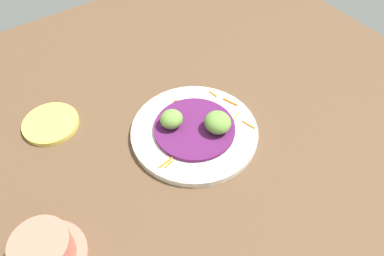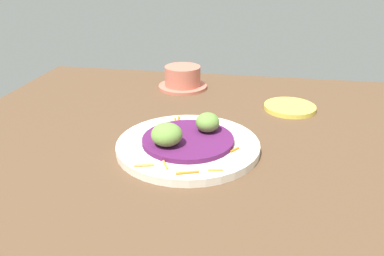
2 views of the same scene
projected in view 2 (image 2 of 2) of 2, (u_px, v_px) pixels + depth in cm
name	position (u px, v px, depth cm)	size (l,w,h in cm)	color
table_surface	(206.00, 172.00, 66.08)	(110.00, 110.00, 2.00)	brown
main_plate	(188.00, 146.00, 71.32)	(26.10, 26.10, 1.45)	silver
cabbage_bed	(188.00, 140.00, 70.84)	(16.68, 16.68, 0.88)	#51194C
carrot_garnish	(183.00, 150.00, 67.67)	(16.36, 22.71, 0.40)	orange
guac_scoop_left	(167.00, 134.00, 67.21)	(5.25, 5.46, 4.00)	olive
guac_scoop_center	(208.00, 122.00, 72.56)	(4.65, 4.43, 3.58)	olive
side_plate_small	(290.00, 107.00, 89.39)	(11.66, 11.66, 1.04)	#E0CC4C
terracotta_bowl	(183.00, 78.00, 102.79)	(12.80, 12.80, 5.85)	#C66B56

